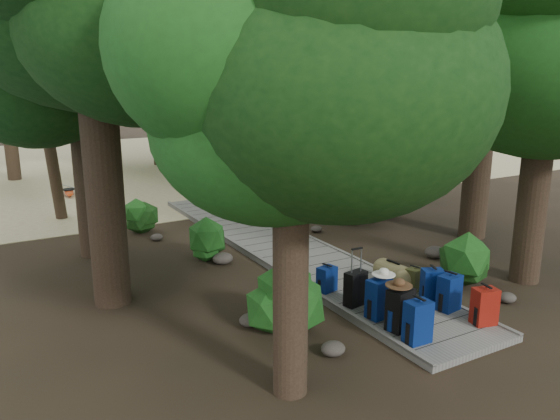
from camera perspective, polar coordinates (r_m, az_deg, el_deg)
ground at (r=12.68m, az=2.78°, el=-5.51°), size 120.00×120.00×0.00m
sand_beach at (r=27.19m, az=-15.62°, el=4.54°), size 40.00×22.00×0.02m
boardwalk at (r=13.47m, az=0.50°, el=-4.04°), size 2.00×12.00×0.12m
backpack_left_a at (r=8.97m, az=14.22°, el=-11.04°), size 0.41×0.29×0.76m
backpack_left_b at (r=9.31m, az=12.45°, el=-9.89°), size 0.48×0.38×0.78m
backpack_left_c at (r=9.68m, az=10.33°, el=-8.88°), size 0.44×0.34×0.77m
backpack_left_d at (r=10.71m, az=4.92°, el=-7.06°), size 0.41×0.33×0.54m
backpack_right_a at (r=9.92m, az=20.61°, el=-9.23°), size 0.44×0.36×0.70m
backpack_right_b at (r=10.28m, az=17.28°, el=-8.06°), size 0.44×0.34×0.72m
backpack_right_c at (r=10.62m, az=15.64°, el=-7.38°), size 0.47×0.41×0.67m
backpack_right_d at (r=11.03m, az=13.88°, el=-6.93°), size 0.37×0.30×0.50m
duffel_right_khaki at (r=11.26m, az=11.69°, el=-6.50°), size 0.51×0.71×0.45m
suitcase_on_boardwalk at (r=10.13m, az=7.89°, el=-8.12°), size 0.45×0.30×0.64m
lone_suitcase_on_sand at (r=19.55m, az=-8.30°, el=2.33°), size 0.41×0.25×0.62m
hat_brown at (r=9.10m, az=12.34°, el=-7.33°), size 0.44×0.44×0.13m
hat_white at (r=9.57m, az=10.80°, el=-6.27°), size 0.40×0.40×0.13m
kayak at (r=21.00m, az=-21.20°, el=1.88°), size 0.94×3.00×0.30m
sun_lounger at (r=22.71m, az=-5.53°, el=4.11°), size 0.83×2.14×0.68m
tree_right_a at (r=11.99m, az=26.14°, el=12.81°), size 5.12×5.12×8.54m
tree_right_b at (r=14.98m, az=20.94°, el=15.97°), size 5.57×5.57×9.95m
tree_right_c at (r=16.26m, az=10.72°, el=14.62°), size 5.17×5.17×8.95m
tree_right_d at (r=18.05m, az=12.74°, el=17.25°), size 5.85×5.85×10.72m
tree_right_e at (r=19.65m, az=3.42°, el=15.35°), size 5.23×5.23×9.41m
tree_right_f at (r=23.76m, az=2.55°, el=16.81°), size 6.06×6.06×10.81m
tree_left_a at (r=6.73m, az=1.19°, el=6.48°), size 4.02×4.02×6.70m
tree_left_b at (r=10.22m, az=-19.04°, el=17.05°), size 5.45×5.45×9.81m
tree_left_c at (r=13.28m, az=-20.37°, el=13.53°), size 4.97×4.97×8.64m
tree_back_a at (r=25.30m, az=-18.06°, el=13.53°), size 5.00×5.00×8.65m
tree_back_b at (r=26.66m, az=-12.87°, el=14.21°), size 5.03×5.03×8.98m
tree_back_c at (r=28.17m, az=-6.84°, el=13.47°), size 4.47×4.47×8.05m
tree_back_d at (r=24.70m, az=-26.88°, el=11.42°), size 4.51×4.51×7.51m
palm_right_a at (r=18.91m, az=1.03°, el=11.54°), size 4.02×4.02×6.84m
palm_right_b at (r=24.64m, az=-1.26°, el=14.08°), size 4.42×4.42×8.54m
palm_right_c at (r=24.58m, az=-9.42°, el=13.13°), size 4.95×4.95×7.88m
palm_left_a at (r=17.13m, az=-23.78°, el=10.89°), size 4.59×4.59×7.30m
rock_left_a at (r=8.74m, az=5.57°, el=-14.22°), size 0.39×0.35×0.22m
rock_left_b at (r=9.62m, az=-3.13°, el=-11.40°), size 0.39×0.35×0.22m
rock_left_c at (r=12.62m, az=-6.00°, el=-5.05°), size 0.47×0.42×0.26m
rock_left_d at (r=14.65m, az=-12.77°, el=-2.79°), size 0.32×0.29×0.18m
rock_right_a at (r=11.38m, az=22.66°, el=-8.45°), size 0.35×0.31×0.19m
rock_right_b at (r=13.46m, az=15.89°, el=-4.25°), size 0.51×0.45×0.28m
rock_right_c at (r=15.07m, az=3.82°, el=-1.99°), size 0.32×0.29×0.18m
rock_right_d at (r=17.26m, az=2.53°, el=0.31°), size 0.56×0.50×0.31m
shrub_left_a at (r=9.25m, az=0.28°, el=-9.74°), size 1.13×1.13×1.01m
shrub_left_b at (r=12.77m, az=-6.96°, el=-3.46°), size 0.94×0.94×0.85m
shrub_left_c at (r=15.53m, az=-14.14°, el=-0.48°), size 1.03×1.03×0.93m
shrub_right_a at (r=11.87m, az=19.10°, el=-5.05°), size 1.15×1.15×1.03m
shrub_right_b at (r=15.93m, az=7.41°, el=0.58°), size 1.26×1.26×1.13m
shrub_right_c at (r=17.98m, az=-0.13°, el=1.44°), size 0.72×0.72×0.65m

